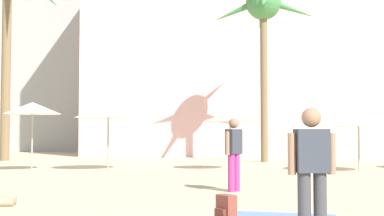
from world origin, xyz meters
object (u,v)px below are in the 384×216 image
at_px(cafe_umbrella_1, 358,119).
at_px(backpack, 226,209).
at_px(palm_tree_far_left, 263,14).
at_px(person_far_right, 234,151).
at_px(cafe_umbrella_2, 230,117).
at_px(cafe_umbrella_4, 32,108).
at_px(person_mid_right, 312,170).
at_px(cafe_umbrella_0, 108,111).

height_order(cafe_umbrella_1, backpack, cafe_umbrella_1).
height_order(palm_tree_far_left, cafe_umbrella_1, palm_tree_far_left).
xyz_separation_m(cafe_umbrella_1, person_far_right, (-4.74, -6.52, -0.92)).
bearing_deg(cafe_umbrella_2, cafe_umbrella_1, -7.24).
relative_size(palm_tree_far_left, person_far_right, 4.91).
bearing_deg(palm_tree_far_left, person_far_right, -99.08).
bearing_deg(cafe_umbrella_4, cafe_umbrella_2, 7.04).
bearing_deg(cafe_umbrella_4, person_mid_right, -57.52).
height_order(cafe_umbrella_1, cafe_umbrella_2, cafe_umbrella_2).
bearing_deg(person_mid_right, cafe_umbrella_1, 153.36).
height_order(palm_tree_far_left, person_mid_right, palm_tree_far_left).
bearing_deg(cafe_umbrella_1, cafe_umbrella_4, -178.51).
bearing_deg(person_far_right, cafe_umbrella_1, -87.23).
distance_m(palm_tree_far_left, cafe_umbrella_2, 7.55).
height_order(cafe_umbrella_0, backpack, cafe_umbrella_0).
xyz_separation_m(cafe_umbrella_2, person_mid_right, (0.51, -12.89, -1.06)).
relative_size(cafe_umbrella_2, backpack, 5.14).
bearing_deg(person_mid_right, palm_tree_far_left, 167.49).
bearing_deg(person_far_right, cafe_umbrella_4, -2.98).
xyz_separation_m(backpack, person_mid_right, (1.01, -1.57, 0.72)).
relative_size(cafe_umbrella_2, person_far_right, 1.26).
relative_size(palm_tree_far_left, backpack, 20.06).
bearing_deg(cafe_umbrella_0, cafe_umbrella_1, -1.79).
distance_m(cafe_umbrella_0, person_mid_right, 13.62).
xyz_separation_m(palm_tree_far_left, backpack, (-2.29, -16.62, -6.84)).
relative_size(palm_tree_far_left, cafe_umbrella_1, 3.05).
bearing_deg(palm_tree_far_left, backpack, -97.85).
height_order(cafe_umbrella_4, person_far_right, cafe_umbrella_4).
bearing_deg(person_far_right, person_mid_right, 135.61).
height_order(cafe_umbrella_4, backpack, cafe_umbrella_4).
bearing_deg(cafe_umbrella_1, cafe_umbrella_2, 172.76).
xyz_separation_m(cafe_umbrella_0, backpack, (4.01, -11.03, -1.97)).
height_order(cafe_umbrella_0, cafe_umbrella_4, cafe_umbrella_4).
distance_m(cafe_umbrella_1, backpack, 11.99).
bearing_deg(cafe_umbrella_1, cafe_umbrella_0, 178.21).
xyz_separation_m(cafe_umbrella_4, person_far_right, (6.95, -6.21, -1.31)).
bearing_deg(cafe_umbrella_2, person_mid_right, -87.76).
xyz_separation_m(person_far_right, person_mid_right, (0.69, -5.80, -0.02)).
bearing_deg(backpack, person_mid_right, 84.72).
bearing_deg(backpack, cafe_umbrella_4, -95.38).
xyz_separation_m(cafe_umbrella_0, cafe_umbrella_4, (-2.63, -0.59, 0.08)).
distance_m(cafe_umbrella_0, backpack, 11.90).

